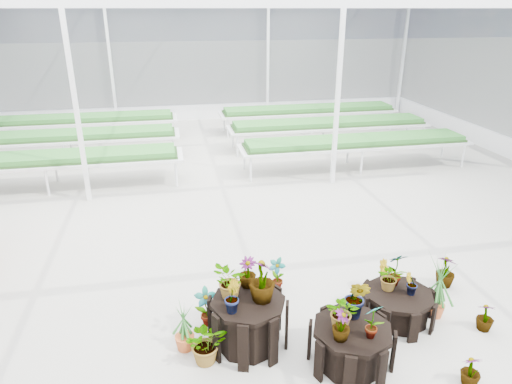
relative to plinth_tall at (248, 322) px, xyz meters
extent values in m
plane|color=gray|center=(0.21, 1.58, -0.35)|extent=(24.00, 24.00, 0.00)
cylinder|color=black|center=(0.00, 0.00, 0.00)|extent=(1.27, 1.27, 0.69)
cylinder|color=black|center=(1.20, -0.60, -0.07)|extent=(1.34, 1.34, 0.54)
cylinder|color=black|center=(2.20, 0.10, -0.12)|extent=(1.04, 1.04, 0.45)
imported|color=#2B6829|center=(-0.21, 0.10, 0.59)|extent=(0.51, 0.54, 0.48)
imported|color=#2B6829|center=(0.18, -0.02, 0.65)|extent=(0.48, 0.48, 0.61)
imported|color=#2B6829|center=(0.05, 0.33, 0.56)|extent=(0.34, 0.34, 0.43)
imported|color=#2B6829|center=(-0.23, -0.17, 0.56)|extent=(0.21, 0.25, 0.42)
imported|color=#2B6829|center=(1.07, -0.55, 0.42)|extent=(0.51, 0.49, 0.44)
imported|color=#2B6829|center=(1.35, -0.79, 0.43)|extent=(0.29, 0.24, 0.47)
imported|color=#2B6829|center=(1.31, -0.41, 0.49)|extent=(0.40, 0.41, 0.58)
imported|color=#2B6829|center=(0.98, -0.76, 0.39)|extent=(0.30, 0.30, 0.39)
imported|color=#2B6829|center=(2.09, 0.22, 0.30)|extent=(0.46, 0.44, 0.39)
imported|color=#2B6829|center=(2.32, 0.04, 0.28)|extent=(0.20, 0.16, 0.34)
imported|color=#2B6829|center=(2.23, 0.31, 0.38)|extent=(0.29, 0.19, 0.54)
imported|color=#2B6829|center=(-0.57, -0.22, -0.06)|extent=(0.54, 0.47, 0.58)
imported|color=#2B6829|center=(-0.51, 0.50, -0.05)|extent=(0.33, 0.24, 0.60)
imported|color=#2B6829|center=(2.47, -1.21, -0.14)|extent=(0.25, 0.25, 0.42)
imported|color=#2B6829|center=(3.30, -0.35, -0.13)|extent=(0.31, 0.31, 0.43)
imported|color=#2B6829|center=(3.37, 0.75, -0.07)|extent=(0.44, 0.44, 0.55)
imported|color=#2B6829|center=(2.35, 0.78, -0.07)|extent=(0.31, 0.25, 0.56)
imported|color=#2B6829|center=(0.68, 1.19, -0.07)|extent=(0.34, 0.34, 0.55)
imported|color=#2B6829|center=(0.03, 0.65, -0.03)|extent=(0.70, 0.66, 0.64)
camera|label=1|loc=(-0.85, -4.86, 3.85)|focal=32.00mm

